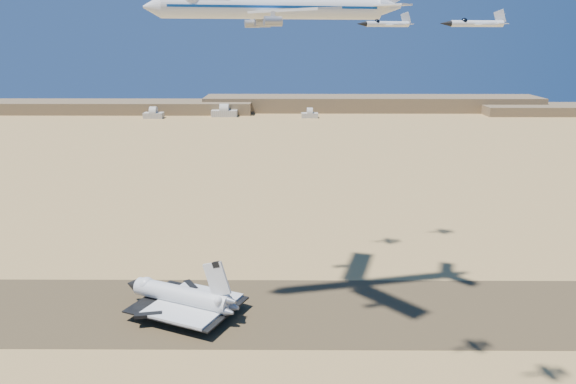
{
  "coord_description": "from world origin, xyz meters",
  "views": [
    {
      "loc": [
        18.81,
        -174.7,
        90.99
      ],
      "look_at": [
        17.69,
        8.0,
        40.22
      ],
      "focal_mm": 35.0,
      "sensor_mm": 36.0,
      "label": 1
    }
  ],
  "objects_px": {
    "crew_b": "(193,324)",
    "carrier_747": "(266,8)",
    "crew_c": "(199,329)",
    "chase_jet_c": "(312,4)",
    "shuttle": "(181,297)",
    "crew_a": "(202,323)",
    "chase_jet_d": "(379,1)",
    "chase_jet_b": "(476,23)",
    "chase_jet_a": "(386,24)"
  },
  "relations": [
    {
      "from": "crew_b",
      "to": "chase_jet_d",
      "type": "bearing_deg",
      "value": -53.32
    },
    {
      "from": "crew_a",
      "to": "shuttle",
      "type": "bearing_deg",
      "value": 59.08
    },
    {
      "from": "chase_jet_c",
      "to": "shuttle",
      "type": "bearing_deg",
      "value": -136.78
    },
    {
      "from": "chase_jet_b",
      "to": "crew_a",
      "type": "bearing_deg",
      "value": 139.19
    },
    {
      "from": "crew_a",
      "to": "chase_jet_c",
      "type": "bearing_deg",
      "value": -14.04
    },
    {
      "from": "chase_jet_b",
      "to": "chase_jet_d",
      "type": "xyz_separation_m",
      "value": [
        -2.91,
        116.3,
        11.02
      ]
    },
    {
      "from": "crew_a",
      "to": "chase_jet_a",
      "type": "xyz_separation_m",
      "value": [
        51.07,
        -28.58,
        92.82
      ]
    },
    {
      "from": "carrier_747",
      "to": "crew_c",
      "type": "xyz_separation_m",
      "value": [
        -21.74,
        -19.04,
        -98.5
      ]
    },
    {
      "from": "crew_b",
      "to": "chase_jet_a",
      "type": "relative_size",
      "value": 0.13
    },
    {
      "from": "crew_c",
      "to": "chase_jet_d",
      "type": "distance_m",
      "value": 144.67
    },
    {
      "from": "shuttle",
      "to": "chase_jet_d",
      "type": "bearing_deg",
      "value": 65.89
    },
    {
      "from": "crew_c",
      "to": "chase_jet_c",
      "type": "xyz_separation_m",
      "value": [
        37.08,
        64.18,
        102.16
      ]
    },
    {
      "from": "chase_jet_c",
      "to": "crew_b",
      "type": "bearing_deg",
      "value": -128.5
    },
    {
      "from": "crew_b",
      "to": "chase_jet_c",
      "type": "xyz_separation_m",
      "value": [
        39.34,
        61.39,
        102.04
      ]
    },
    {
      "from": "carrier_747",
      "to": "chase_jet_b",
      "type": "bearing_deg",
      "value": -64.75
    },
    {
      "from": "shuttle",
      "to": "crew_b",
      "type": "xyz_separation_m",
      "value": [
        5.6,
        -9.59,
        -4.86
      ]
    },
    {
      "from": "shuttle",
      "to": "crew_c",
      "type": "distance_m",
      "value": 15.48
    },
    {
      "from": "shuttle",
      "to": "carrier_747",
      "type": "xyz_separation_m",
      "value": [
        29.6,
        6.67,
        93.53
      ]
    },
    {
      "from": "shuttle",
      "to": "crew_a",
      "type": "xyz_separation_m",
      "value": [
        8.14,
        -9.05,
        -4.86
      ]
    },
    {
      "from": "chase_jet_b",
      "to": "chase_jet_c",
      "type": "xyz_separation_m",
      "value": [
        -30.56,
        103.2,
        9.41
      ]
    },
    {
      "from": "carrier_747",
      "to": "chase_jet_a",
      "type": "xyz_separation_m",
      "value": [
        29.61,
        -44.31,
        -5.56
      ]
    },
    {
      "from": "chase_jet_a",
      "to": "chase_jet_b",
      "type": "distance_m",
      "value": 21.32
    },
    {
      "from": "carrier_747",
      "to": "chase_jet_a",
      "type": "distance_m",
      "value": 53.59
    },
    {
      "from": "crew_c",
      "to": "chase_jet_b",
      "type": "distance_m",
      "value": 121.25
    },
    {
      "from": "carrier_747",
      "to": "crew_a",
      "type": "distance_m",
      "value": 101.92
    },
    {
      "from": "crew_b",
      "to": "chase_jet_b",
      "type": "distance_m",
      "value": 123.35
    },
    {
      "from": "chase_jet_b",
      "to": "chase_jet_c",
      "type": "relative_size",
      "value": 1.03
    },
    {
      "from": "carrier_747",
      "to": "chase_jet_d",
      "type": "xyz_separation_m",
      "value": [
        42.99,
        58.23,
        5.27
      ]
    },
    {
      "from": "crew_b",
      "to": "crew_c",
      "type": "relative_size",
      "value": 1.15
    },
    {
      "from": "crew_a",
      "to": "crew_b",
      "type": "relative_size",
      "value": 1.0
    },
    {
      "from": "crew_a",
      "to": "chase_jet_d",
      "type": "height_order",
      "value": "chase_jet_d"
    },
    {
      "from": "crew_c",
      "to": "chase_jet_b",
      "type": "bearing_deg",
      "value": -172.45
    },
    {
      "from": "crew_b",
      "to": "chase_jet_b",
      "type": "xyz_separation_m",
      "value": [
        69.9,
        -41.81,
        92.63
      ]
    },
    {
      "from": "crew_c",
      "to": "chase_jet_a",
      "type": "distance_m",
      "value": 109.15
    },
    {
      "from": "chase_jet_a",
      "to": "chase_jet_b",
      "type": "relative_size",
      "value": 0.94
    },
    {
      "from": "crew_a",
      "to": "chase_jet_b",
      "type": "xyz_separation_m",
      "value": [
        67.36,
        -42.34,
        92.63
      ]
    },
    {
      "from": "chase_jet_a",
      "to": "chase_jet_c",
      "type": "height_order",
      "value": "chase_jet_c"
    },
    {
      "from": "crew_b",
      "to": "chase_jet_d",
      "type": "height_order",
      "value": "chase_jet_d"
    },
    {
      "from": "crew_b",
      "to": "chase_jet_b",
      "type": "relative_size",
      "value": 0.13
    },
    {
      "from": "carrier_747",
      "to": "chase_jet_b",
      "type": "height_order",
      "value": "carrier_747"
    },
    {
      "from": "chase_jet_c",
      "to": "chase_jet_a",
      "type": "bearing_deg",
      "value": -86.78
    },
    {
      "from": "shuttle",
      "to": "carrier_747",
      "type": "bearing_deg",
      "value": 36.79
    },
    {
      "from": "shuttle",
      "to": "crew_b",
      "type": "height_order",
      "value": "shuttle"
    },
    {
      "from": "crew_c",
      "to": "crew_a",
      "type": "bearing_deg",
      "value": -57.28
    },
    {
      "from": "crew_a",
      "to": "chase_jet_c",
      "type": "distance_m",
      "value": 124.38
    },
    {
      "from": "crew_a",
      "to": "chase_jet_d",
      "type": "relative_size",
      "value": 0.13
    },
    {
      "from": "chase_jet_a",
      "to": "crew_c",
      "type": "bearing_deg",
      "value": 133.79
    },
    {
      "from": "shuttle",
      "to": "chase_jet_c",
      "type": "bearing_deg",
      "value": 73.15
    },
    {
      "from": "crew_a",
      "to": "crew_c",
      "type": "xyz_separation_m",
      "value": [
        -0.28,
        -3.31,
        -0.12
      ]
    },
    {
      "from": "crew_b",
      "to": "carrier_747",
      "type": "bearing_deg",
      "value": -67.24
    }
  ]
}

